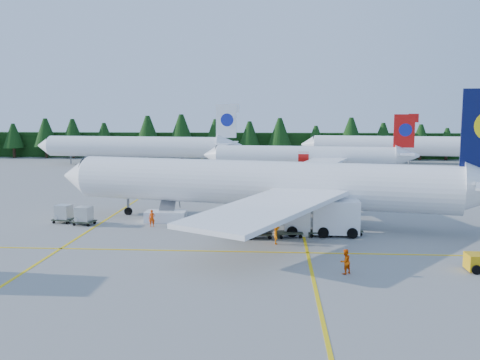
# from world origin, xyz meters

# --- Properties ---
(ground) EXTENTS (320.00, 320.00, 0.00)m
(ground) POSITION_xyz_m (0.00, 0.00, 0.00)
(ground) COLOR gray
(ground) RESTS_ON ground
(taxi_stripe_a) EXTENTS (0.25, 120.00, 0.01)m
(taxi_stripe_a) POSITION_xyz_m (-14.00, 20.00, 0.01)
(taxi_stripe_a) COLOR yellow
(taxi_stripe_a) RESTS_ON ground
(taxi_stripe_b) EXTENTS (0.25, 120.00, 0.01)m
(taxi_stripe_b) POSITION_xyz_m (6.00, 20.00, 0.01)
(taxi_stripe_b) COLOR yellow
(taxi_stripe_b) RESTS_ON ground
(taxi_stripe_cross) EXTENTS (80.00, 0.25, 0.01)m
(taxi_stripe_cross) POSITION_xyz_m (0.00, -6.00, 0.01)
(taxi_stripe_cross) COLOR yellow
(taxi_stripe_cross) RESTS_ON ground
(treeline_hedge) EXTENTS (220.00, 4.00, 6.00)m
(treeline_hedge) POSITION_xyz_m (0.00, 82.00, 3.00)
(treeline_hedge) COLOR black
(treeline_hedge) RESTS_ON ground
(airliner_navy) EXTENTS (44.41, 36.14, 13.09)m
(airliner_navy) POSITION_xyz_m (0.95, 5.47, 3.94)
(airliner_navy) COLOR white
(airliner_navy) RESTS_ON ground
(airliner_red) EXTENTS (36.61, 29.99, 10.65)m
(airliner_red) POSITION_xyz_m (7.82, 46.91, 3.20)
(airliner_red) COLOR white
(airliner_red) RESTS_ON ground
(airliner_far_left) EXTENTS (43.14, 8.77, 12.56)m
(airliner_far_left) POSITION_xyz_m (-27.39, 61.43, 3.94)
(airliner_far_left) COLOR white
(airliner_far_left) RESTS_ON ground
(airliner_far_right) EXTENTS (42.11, 9.95, 12.30)m
(airliner_far_right) POSITION_xyz_m (28.58, 69.70, 3.86)
(airliner_far_right) COLOR white
(airliner_far_right) RESTS_ON ground
(airstairs) EXTENTS (4.09, 5.55, 3.68)m
(airstairs) POSITION_xyz_m (-7.64, 5.58, 0.80)
(airstairs) COLOR white
(airstairs) RESTS_ON ground
(service_truck) EXTENTS (6.74, 2.70, 3.20)m
(service_truck) POSITION_xyz_m (7.67, 0.44, 1.59)
(service_truck) COLOR silver
(service_truck) RESTS_ON ground
(dolly_train) EXTENTS (10.49, 3.48, 0.13)m
(dolly_train) POSITION_xyz_m (6.07, -0.38, 0.41)
(dolly_train) COLOR #343A2A
(dolly_train) RESTS_ON ground
(uld_pair) EXTENTS (4.60, 2.71, 1.52)m
(uld_pair) POSITION_xyz_m (-16.55, 3.57, 1.02)
(uld_pair) COLOR #343A2A
(uld_pair) RESTS_ON ground
(crew_a) EXTENTS (0.64, 0.45, 1.65)m
(crew_a) POSITION_xyz_m (-8.49, 2.79, 0.83)
(crew_a) COLOR #FF4305
(crew_a) RESTS_ON ground
(crew_b) EXTENTS (1.07, 1.03, 1.74)m
(crew_b) POSITION_xyz_m (8.25, -11.35, 0.87)
(crew_b) COLOR #FF5705
(crew_b) RESTS_ON ground
(crew_c) EXTENTS (0.46, 0.68, 1.62)m
(crew_c) POSITION_xyz_m (3.55, -3.37, 0.81)
(crew_c) COLOR orange
(crew_c) RESTS_ON ground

